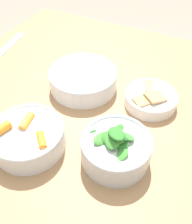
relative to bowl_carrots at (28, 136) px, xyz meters
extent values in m
plane|color=gray|center=(0.19, -0.07, -0.77)|extent=(10.00, 10.00, 0.00)
cube|color=#99724C|center=(0.19, -0.07, -0.05)|extent=(0.97, 0.97, 0.03)
cube|color=olive|center=(0.61, 0.36, -0.41)|extent=(0.06, 0.06, 0.71)
cylinder|color=silver|center=(0.00, 0.00, -0.01)|extent=(0.17, 0.17, 0.06)
torus|color=silver|center=(0.00, 0.00, 0.02)|extent=(0.17, 0.17, 0.01)
cylinder|color=orange|center=(0.00, 0.00, 0.01)|extent=(0.04, 0.04, 0.02)
cylinder|color=orange|center=(0.00, 0.00, 0.01)|extent=(0.04, 0.05, 0.02)
cylinder|color=orange|center=(-0.02, 0.01, 0.01)|extent=(0.04, 0.05, 0.02)
cylinder|color=orange|center=(0.01, -0.06, 0.01)|extent=(0.04, 0.03, 0.02)
cylinder|color=orange|center=(0.02, 0.03, 0.01)|extent=(0.06, 0.04, 0.02)
cylinder|color=orange|center=(-0.01, -0.05, 0.02)|extent=(0.04, 0.04, 0.02)
cylinder|color=orange|center=(-0.02, 0.05, 0.03)|extent=(0.05, 0.03, 0.02)
cylinder|color=orange|center=(0.02, 0.01, 0.03)|extent=(0.05, 0.03, 0.02)
cylinder|color=silver|center=(0.06, -0.20, 0.00)|extent=(0.16, 0.16, 0.06)
torus|color=silver|center=(0.06, -0.20, 0.03)|extent=(0.16, 0.16, 0.01)
ellipsoid|color=#2D7028|center=(0.05, -0.24, 0.02)|extent=(0.04, 0.06, 0.02)
ellipsoid|color=#3D8433|center=(0.07, -0.21, 0.04)|extent=(0.03, 0.04, 0.02)
ellipsoid|color=#3D8433|center=(0.05, -0.18, 0.03)|extent=(0.04, 0.05, 0.03)
ellipsoid|color=#4C933D|center=(0.04, -0.17, 0.03)|extent=(0.05, 0.05, 0.03)
ellipsoid|color=#235B23|center=(0.06, -0.20, 0.04)|extent=(0.04, 0.05, 0.03)
ellipsoid|color=#235B23|center=(0.06, -0.15, 0.02)|extent=(0.04, 0.05, 0.02)
ellipsoid|color=#4C933D|center=(0.06, -0.20, 0.04)|extent=(0.05, 0.06, 0.02)
ellipsoid|color=#3D8433|center=(0.05, -0.19, 0.04)|extent=(0.06, 0.05, 0.03)
ellipsoid|color=#2D7028|center=(0.05, -0.21, 0.03)|extent=(0.03, 0.04, 0.03)
ellipsoid|color=#2D7028|center=(0.06, -0.20, 0.05)|extent=(0.06, 0.06, 0.03)
ellipsoid|color=#3D8433|center=(0.02, -0.21, 0.02)|extent=(0.06, 0.06, 0.04)
ellipsoid|color=#3D8433|center=(0.09, -0.19, 0.03)|extent=(0.04, 0.03, 0.03)
cylinder|color=silver|center=(0.25, -0.01, -0.01)|extent=(0.20, 0.20, 0.05)
torus|color=silver|center=(0.25, -0.01, 0.02)|extent=(0.20, 0.20, 0.01)
cylinder|color=brown|center=(0.25, -0.01, -0.01)|extent=(0.18, 0.18, 0.03)
ellipsoid|color=#A36B4C|center=(0.30, 0.01, 0.00)|extent=(0.01, 0.01, 0.01)
ellipsoid|color=#8E5B3D|center=(0.24, 0.04, 0.01)|extent=(0.01, 0.01, 0.01)
ellipsoid|color=#AD7551|center=(0.32, -0.06, 0.00)|extent=(0.01, 0.01, 0.01)
ellipsoid|color=#8E5B3D|center=(0.24, 0.00, 0.01)|extent=(0.01, 0.01, 0.01)
ellipsoid|color=#AD7551|center=(0.22, -0.02, 0.01)|extent=(0.01, 0.01, 0.01)
ellipsoid|color=#A36B4C|center=(0.25, -0.02, 0.01)|extent=(0.01, 0.01, 0.01)
ellipsoid|color=#8E5B3D|center=(0.29, -0.04, 0.00)|extent=(0.01, 0.01, 0.01)
ellipsoid|color=#A36B4C|center=(0.19, 0.04, 0.01)|extent=(0.01, 0.01, 0.01)
ellipsoid|color=#AD7551|center=(0.19, 0.00, 0.01)|extent=(0.01, 0.01, 0.01)
cylinder|color=tan|center=(0.20, -0.04, 0.01)|extent=(0.03, 0.03, 0.01)
cylinder|color=beige|center=(0.27, 0.00, 0.01)|extent=(0.02, 0.02, 0.01)
cylinder|color=tan|center=(0.24, -0.08, 0.01)|extent=(0.03, 0.03, 0.01)
cylinder|color=white|center=(0.27, -0.22, -0.02)|extent=(0.14, 0.14, 0.03)
torus|color=white|center=(0.27, -0.22, 0.00)|extent=(0.14, 0.14, 0.01)
cube|color=tan|center=(0.27, -0.22, -0.01)|extent=(0.05, 0.05, 0.02)
cube|color=tan|center=(0.27, -0.23, -0.01)|extent=(0.05, 0.05, 0.01)
cube|color=tan|center=(0.31, -0.21, 0.00)|extent=(0.06, 0.06, 0.02)
cube|color=tan|center=(0.26, -0.21, 0.00)|extent=(0.05, 0.05, 0.02)
cube|color=tan|center=(0.23, -0.20, 0.00)|extent=(0.06, 0.06, 0.01)
cube|color=tan|center=(0.26, -0.23, 0.00)|extent=(0.07, 0.07, 0.01)
cube|color=silver|center=(0.30, 0.34, -0.03)|extent=(0.28, 0.06, 0.00)
camera|label=1|loc=(-0.26, -0.30, 0.45)|focal=40.00mm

